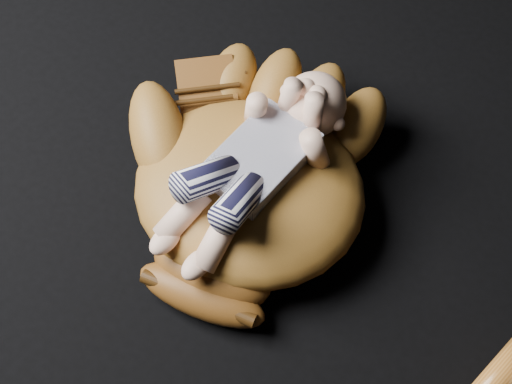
% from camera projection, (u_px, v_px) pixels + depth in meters
% --- Properties ---
extents(baseball_glove, '(0.57, 0.61, 0.16)m').
position_uv_depth(baseball_glove, '(249.00, 184.00, 1.18)').
color(baseball_glove, brown).
rests_on(baseball_glove, ground).
extents(newborn_baby, '(0.18, 0.38, 0.15)m').
position_uv_depth(newborn_baby, '(247.00, 169.00, 1.13)').
color(newborn_baby, beige).
rests_on(newborn_baby, baseball_glove).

